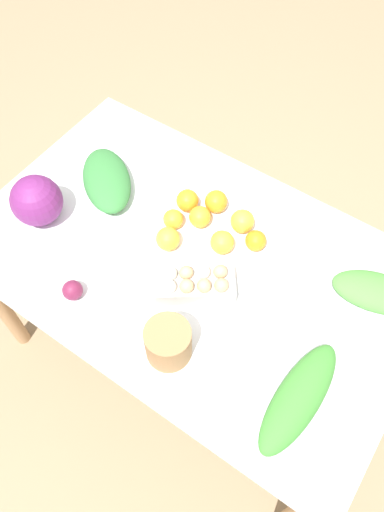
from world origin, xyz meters
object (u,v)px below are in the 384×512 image
object	(u,v)px
egg_carton	(195,284)
orange_0	(222,242)
orange_4	(216,202)
greens_bunch_beet_tops	(299,397)
orange_1	(200,217)
orange_5	(173,219)
orange_7	(169,238)
orange_3	(256,241)
orange_6	(187,200)
greens_bunch_scallion	(107,180)
orange_2	(242,221)
greens_bunch_chard	(379,293)
cabbage_purple	(37,201)
beet_root	(73,290)
paper_bag	(168,343)

from	to	relation	value
egg_carton	orange_0	size ratio (longest dim) A/B	3.30
orange_0	orange_4	size ratio (longest dim) A/B	1.00
greens_bunch_beet_tops	orange_1	distance (m)	0.65
egg_carton	orange_4	world-z (taller)	egg_carton
orange_5	greens_bunch_beet_tops	bearing A→B (deg)	-25.26
orange_5	orange_7	xyz separation A→B (m)	(0.03, -0.07, 0.01)
orange_7	egg_carton	bearing A→B (deg)	-29.54
orange_3	orange_6	bearing A→B (deg)	178.12
egg_carton	orange_0	bearing A→B (deg)	58.80
greens_bunch_scallion	orange_2	bearing A→B (deg)	13.43
orange_6	orange_5	bearing A→B (deg)	-87.03
greens_bunch_chard	greens_bunch_beet_tops	xyz separation A→B (m)	(-0.05, -0.42, -0.00)
greens_bunch_chard	orange_5	bearing A→B (deg)	-169.49
orange_2	orange_6	size ratio (longest dim) A/B	1.04
cabbage_purple	beet_root	xyz separation A→B (m)	(0.29, -0.17, -0.05)
cabbage_purple	greens_bunch_beet_tops	distance (m)	1.01
greens_bunch_scallion	orange_0	bearing A→B (deg)	0.94
orange_2	orange_3	size ratio (longest dim) A/B	1.15
orange_2	orange_4	xyz separation A→B (m)	(-0.12, 0.02, -0.00)
orange_1	orange_4	xyz separation A→B (m)	(0.01, 0.08, 0.00)
greens_bunch_scallion	beet_root	xyz separation A→B (m)	(0.19, -0.39, -0.01)
egg_carton	orange_6	world-z (taller)	egg_carton
greens_bunch_beet_tops	orange_3	size ratio (longest dim) A/B	5.22
orange_5	orange_6	world-z (taller)	orange_6
orange_5	orange_6	bearing A→B (deg)	92.97
greens_bunch_beet_tops	orange_5	size ratio (longest dim) A/B	5.34
greens_bunch_chard	orange_1	distance (m)	0.60
orange_6	orange_3	bearing A→B (deg)	-1.88
cabbage_purple	orange_3	size ratio (longest dim) A/B	2.46
greens_bunch_beet_tops	orange_5	world-z (taller)	greens_bunch_beet_tops
greens_bunch_beet_tops	orange_1	bearing A→B (deg)	147.70
orange_3	orange_6	world-z (taller)	orange_6
cabbage_purple	orange_1	xyz separation A→B (m)	(0.45, 0.28, -0.05)
orange_3	orange_7	xyz separation A→B (m)	(-0.23, -0.15, 0.00)
greens_bunch_beet_tops	orange_0	distance (m)	0.53
beet_root	orange_2	world-z (taller)	orange_2
egg_carton	orange_1	xyz separation A→B (m)	(-0.13, 0.22, -0.01)
orange_3	egg_carton	bearing A→B (deg)	-105.51
beet_root	orange_5	size ratio (longest dim) A/B	0.93
orange_6	orange_7	xyz separation A→B (m)	(0.04, -0.16, 0.00)
beet_root	orange_3	size ratio (longest dim) A/B	0.91
orange_7	cabbage_purple	bearing A→B (deg)	-160.50
paper_bag	orange_4	size ratio (longest dim) A/B	1.69
orange_4	orange_7	xyz separation A→B (m)	(-0.04, -0.21, 0.00)
cabbage_purple	egg_carton	world-z (taller)	cabbage_purple
greens_bunch_beet_tops	greens_bunch_scallion	size ratio (longest dim) A/B	1.21
beet_root	orange_1	distance (m)	0.47
greens_bunch_beet_tops	greens_bunch_scallion	xyz separation A→B (m)	(-0.90, 0.29, 0.00)
paper_bag	orange_6	bearing A→B (deg)	118.99
orange_1	orange_5	bearing A→B (deg)	-140.56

